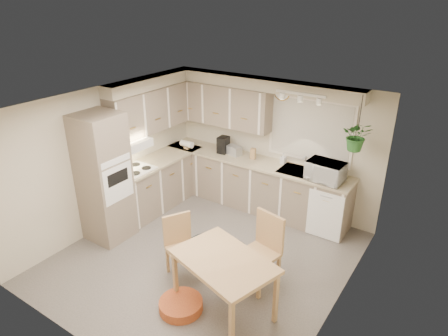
% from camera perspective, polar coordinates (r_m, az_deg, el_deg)
% --- Properties ---
extents(floor, '(4.20, 4.20, 0.00)m').
position_cam_1_polar(floor, '(6.29, -2.68, -12.60)').
color(floor, slate).
rests_on(floor, ground).
extents(ceiling, '(4.20, 4.20, 0.00)m').
position_cam_1_polar(ceiling, '(5.23, -3.19, 9.01)').
color(ceiling, white).
rests_on(ceiling, wall_back).
extents(wall_back, '(4.00, 0.04, 2.40)m').
position_cam_1_polar(wall_back, '(7.31, 6.92, 3.42)').
color(wall_back, beige).
rests_on(wall_back, floor).
extents(wall_front, '(4.00, 0.04, 2.40)m').
position_cam_1_polar(wall_front, '(4.42, -19.74, -12.96)').
color(wall_front, beige).
rests_on(wall_front, floor).
extents(wall_left, '(0.04, 4.20, 2.40)m').
position_cam_1_polar(wall_left, '(6.94, -16.33, 1.45)').
color(wall_left, beige).
rests_on(wall_left, floor).
extents(wall_right, '(0.04, 4.20, 2.40)m').
position_cam_1_polar(wall_right, '(4.89, 16.55, -8.60)').
color(wall_right, beige).
rests_on(wall_right, floor).
extents(base_cab_left, '(0.60, 1.85, 0.90)m').
position_cam_1_polar(base_cab_left, '(7.58, -9.23, -2.11)').
color(base_cab_left, gray).
rests_on(base_cab_left, floor).
extents(base_cab_back, '(3.60, 0.60, 0.90)m').
position_cam_1_polar(base_cab_back, '(7.45, 4.21, -2.35)').
color(base_cab_back, gray).
rests_on(base_cab_back, floor).
extents(counter_left, '(0.64, 1.89, 0.04)m').
position_cam_1_polar(counter_left, '(7.38, -9.41, 1.14)').
color(counter_left, tan).
rests_on(counter_left, base_cab_left).
extents(counter_back, '(3.64, 0.64, 0.04)m').
position_cam_1_polar(counter_back, '(7.24, 4.28, 0.95)').
color(counter_back, tan).
rests_on(counter_back, base_cab_back).
extents(oven_stack, '(0.65, 0.65, 2.10)m').
position_cam_1_polar(oven_stack, '(6.55, -16.76, -1.41)').
color(oven_stack, gray).
rests_on(oven_stack, floor).
extents(wall_oven_face, '(0.02, 0.56, 0.58)m').
position_cam_1_polar(wall_oven_face, '(6.32, -14.88, -2.12)').
color(wall_oven_face, white).
rests_on(wall_oven_face, oven_stack).
extents(upper_cab_left, '(0.35, 2.00, 0.75)m').
position_cam_1_polar(upper_cab_left, '(7.26, -10.02, 8.29)').
color(upper_cab_left, gray).
rests_on(upper_cab_left, wall_left).
extents(upper_cab_back, '(2.00, 0.35, 0.75)m').
position_cam_1_polar(upper_cab_back, '(7.45, -0.39, 9.06)').
color(upper_cab_back, gray).
rests_on(upper_cab_back, wall_back).
extents(soffit_left, '(0.30, 2.00, 0.20)m').
position_cam_1_polar(soffit_left, '(7.16, -10.45, 11.97)').
color(soffit_left, beige).
rests_on(soffit_left, wall_left).
extents(soffit_back, '(3.60, 0.30, 0.20)m').
position_cam_1_polar(soffit_back, '(6.96, 5.30, 11.90)').
color(soffit_back, beige).
rests_on(soffit_back, wall_back).
extents(cooktop, '(0.52, 0.58, 0.02)m').
position_cam_1_polar(cooktop, '(6.99, -12.53, -0.22)').
color(cooktop, white).
rests_on(cooktop, counter_left).
extents(range_hood, '(0.40, 0.60, 0.14)m').
position_cam_1_polar(range_hood, '(6.84, -12.99, 3.29)').
color(range_hood, white).
rests_on(range_hood, upper_cab_left).
extents(window_blinds, '(1.40, 0.02, 1.00)m').
position_cam_1_polar(window_blinds, '(6.88, 12.17, 5.27)').
color(window_blinds, silver).
rests_on(window_blinds, wall_back).
extents(window_frame, '(1.50, 0.02, 1.10)m').
position_cam_1_polar(window_frame, '(6.89, 12.20, 5.29)').
color(window_frame, white).
rests_on(window_frame, wall_back).
extents(sink, '(0.70, 0.48, 0.10)m').
position_cam_1_polar(sink, '(6.90, 10.81, -0.82)').
color(sink, '#ADB0B5').
rests_on(sink, counter_back).
extents(dishwasher_front, '(0.58, 0.02, 0.83)m').
position_cam_1_polar(dishwasher_front, '(6.68, 14.14, -6.65)').
color(dishwasher_front, white).
rests_on(dishwasher_front, base_cab_back).
extents(track_light_bar, '(0.80, 0.04, 0.04)m').
position_cam_1_polar(track_light_bar, '(6.22, 10.89, 10.40)').
color(track_light_bar, white).
rests_on(track_light_bar, ceiling).
extents(wall_clock, '(0.30, 0.03, 0.30)m').
position_cam_1_polar(wall_clock, '(6.93, 8.33, 10.69)').
color(wall_clock, gold).
rests_on(wall_clock, wall_back).
extents(dining_table, '(1.42, 1.14, 0.78)m').
position_cam_1_polar(dining_table, '(5.19, -0.05, -16.37)').
color(dining_table, tan).
rests_on(dining_table, floor).
extents(chair_left, '(0.58, 0.58, 0.91)m').
position_cam_1_polar(chair_left, '(5.70, -5.92, -11.42)').
color(chair_left, tan).
rests_on(chair_left, floor).
extents(chair_back, '(0.58, 0.58, 1.04)m').
position_cam_1_polar(chair_back, '(5.51, 4.94, -11.98)').
color(chair_back, tan).
rests_on(chair_back, floor).
extents(braided_rug, '(1.58, 1.39, 0.01)m').
position_cam_1_polar(braided_rug, '(6.33, -0.71, -12.23)').
color(braided_rug, black).
rests_on(braided_rug, floor).
extents(pet_bed, '(0.73, 0.73, 0.13)m').
position_cam_1_polar(pet_bed, '(5.43, -6.17, -18.91)').
color(pet_bed, '#C46227').
rests_on(pet_bed, floor).
extents(microwave, '(0.60, 0.35, 0.39)m').
position_cam_1_polar(microwave, '(6.58, 14.30, -0.18)').
color(microwave, white).
rests_on(microwave, counter_back).
extents(soap_bottle, '(0.11, 0.21, 0.09)m').
position_cam_1_polar(soap_bottle, '(7.14, 8.43, 0.97)').
color(soap_bottle, white).
rests_on(soap_bottle, counter_back).
extents(hanging_plant, '(0.52, 0.56, 0.36)m').
position_cam_1_polar(hanging_plant, '(6.25, 18.43, 3.91)').
color(hanging_plant, '#296327').
rests_on(hanging_plant, ceiling).
extents(coffee_maker, '(0.19, 0.23, 0.31)m').
position_cam_1_polar(coffee_maker, '(7.51, -0.09, 3.34)').
color(coffee_maker, black).
rests_on(coffee_maker, counter_back).
extents(toaster, '(0.31, 0.22, 0.17)m').
position_cam_1_polar(toaster, '(7.43, 1.43, 2.53)').
color(toaster, '#ADB0B5').
rests_on(toaster, counter_back).
extents(knife_block, '(0.11, 0.11, 0.20)m').
position_cam_1_polar(knife_block, '(7.27, 4.17, 2.06)').
color(knife_block, tan).
rests_on(knife_block, counter_back).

